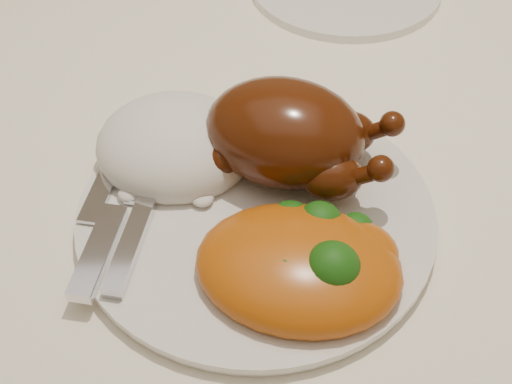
{
  "coord_description": "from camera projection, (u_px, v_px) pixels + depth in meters",
  "views": [
    {
      "loc": [
        0.11,
        -0.55,
        1.17
      ],
      "look_at": [
        0.11,
        -0.19,
        0.8
      ],
      "focal_mm": 50.0,
      "sensor_mm": 36.0,
      "label": 1
    }
  ],
  "objects": [
    {
      "name": "dinner_plate",
      "position": [
        256.0,
        216.0,
        0.53
      ],
      "size": [
        0.33,
        0.33,
        0.01
      ],
      "primitive_type": "cylinder",
      "rotation": [
        0.0,
        0.0,
        0.32
      ],
      "color": "silver",
      "rests_on": "tablecloth"
    },
    {
      "name": "mac_and_cheese",
      "position": [
        307.0,
        263.0,
        0.48
      ],
      "size": [
        0.16,
        0.14,
        0.06
      ],
      "rotation": [
        0.0,
        0.0,
        -0.21
      ],
      "color": "#C0590C",
      "rests_on": "dinner_plate"
    },
    {
      "name": "dining_table",
      "position": [
        143.0,
        148.0,
        0.75
      ],
      "size": [
        1.6,
        0.9,
        0.76
      ],
      "color": "brown",
      "rests_on": "floor"
    },
    {
      "name": "cutlery",
      "position": [
        118.0,
        218.0,
        0.52
      ],
      "size": [
        0.06,
        0.2,
        0.01
      ],
      "rotation": [
        0.0,
        0.0,
        -0.2
      ],
      "color": "silver",
      "rests_on": "dinner_plate"
    },
    {
      "name": "tablecloth",
      "position": [
        134.0,
        93.0,
        0.69
      ],
      "size": [
        1.73,
        1.03,
        0.18
      ],
      "color": "white",
      "rests_on": "dining_table"
    },
    {
      "name": "roast_chicken",
      "position": [
        289.0,
        134.0,
        0.53
      ],
      "size": [
        0.16,
        0.13,
        0.08
      ],
      "rotation": [
        0.0,
        0.0,
        -0.31
      ],
      "color": "#4C1D08",
      "rests_on": "dinner_plate"
    },
    {
      "name": "rice_mound",
      "position": [
        175.0,
        146.0,
        0.56
      ],
      "size": [
        0.14,
        0.13,
        0.07
      ],
      "rotation": [
        0.0,
        0.0,
        -0.11
      ],
      "color": "white",
      "rests_on": "dinner_plate"
    }
  ]
}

